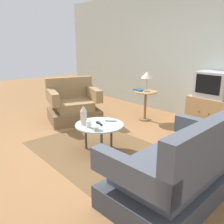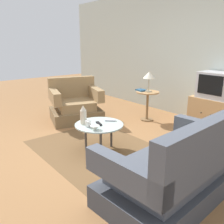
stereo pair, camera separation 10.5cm
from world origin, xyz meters
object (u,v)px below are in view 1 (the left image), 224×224
at_px(side_table, 145,100).
at_px(mug, 89,124).
at_px(armchair, 73,106).
at_px(vase, 84,115).
at_px(couch, 181,169).
at_px(tv_stand, 210,112).
at_px(coffee_table, 99,127).
at_px(table_lamp, 147,76).
at_px(tv_remote_dark, 99,124).
at_px(tv_remote_silver, 110,120).
at_px(book, 139,90).
at_px(television, 213,85).
at_px(bowl, 96,128).

height_order(side_table, mug, side_table).
bearing_deg(armchair, vase, 82.06).
bearing_deg(mug, couch, 5.73).
bearing_deg(tv_stand, vase, -105.77).
bearing_deg(coffee_table, table_lamp, 108.26).
xyz_separation_m(couch, tv_remote_dark, (-1.43, 0.04, 0.12)).
bearing_deg(coffee_table, tv_remote_dark, -73.27).
xyz_separation_m(armchair, side_table, (0.96, 1.13, 0.13)).
xyz_separation_m(side_table, vase, (0.41, -1.80, 0.12)).
bearing_deg(armchair, tv_remote_silver, 97.49).
distance_m(coffee_table, book, 1.75).
relative_size(mug, book, 0.55).
bearing_deg(television, mug, -102.24).
bearing_deg(armchair, tv_stand, 148.18).
distance_m(tv_remote_dark, tv_remote_silver, 0.22).
distance_m(tv_stand, tv_remote_dark, 2.30).
distance_m(mug, bowl, 0.15).
relative_size(coffee_table, tv_stand, 0.89).
relative_size(bowl, book, 0.59).
bearing_deg(mug, television, 77.76).
bearing_deg(vase, side_table, 102.88).
bearing_deg(vase, table_lamp, 102.20).
bearing_deg(mug, side_table, 107.14).
height_order(vase, mug, vase).
distance_m(side_table, mug, 1.90).
bearing_deg(book, armchair, -119.10).
bearing_deg(coffee_table, side_table, 108.94).
relative_size(table_lamp, bowl, 3.03).
bearing_deg(bowl, vase, 178.09).
distance_m(couch, book, 2.70).
height_order(tv_stand, table_lamp, table_lamp).
relative_size(couch, tv_remote_silver, 10.35).
distance_m(couch, bowl, 1.29).
height_order(armchair, tv_remote_silver, armchair).
distance_m(armchair, tv_remote_dark, 1.61).
xyz_separation_m(side_table, tv_stand, (1.09, 0.60, -0.14)).
bearing_deg(mug, bowl, 3.08).
height_order(coffee_table, table_lamp, table_lamp).
xyz_separation_m(table_lamp, tv_remote_dark, (0.54, -1.63, -0.50)).
xyz_separation_m(couch, tv_stand, (-0.90, 2.27, -0.02)).
relative_size(side_table, table_lamp, 1.51).
distance_m(couch, tv_remote_dark, 1.43).
distance_m(vase, tv_remote_dark, 0.26).
bearing_deg(book, couch, -29.60).
distance_m(tv_stand, mug, 2.48).
height_order(coffee_table, bowl, bowl).
height_order(armchair, coffee_table, armchair).
relative_size(coffee_table, table_lamp, 1.78).
bearing_deg(side_table, tv_stand, 28.74).
bearing_deg(vase, tv_stand, 74.23).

